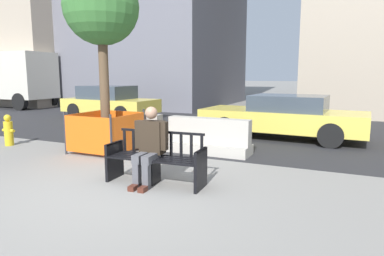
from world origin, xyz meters
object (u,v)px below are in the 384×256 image
Objects in this scene: street_bench at (156,161)px; delivery_truck at (2,78)px; car_taxi_near at (283,117)px; fire_hydrant at (8,131)px; construction_fence at (106,131)px; jersey_barrier_centre at (209,139)px; street_tree at (101,9)px; seated_person at (150,144)px; car_sedan_mid at (109,102)px; jersey_barrier_left at (128,132)px.

delivery_truck is at bearing 150.56° from street_bench.
fire_hydrant is (-6.36, -4.07, -0.25)m from car_taxi_near.
delivery_truck is (-12.80, 6.90, 1.19)m from construction_fence.
street_bench is 2.50m from jersey_barrier_centre.
jersey_barrier_centre is 3.89m from street_tree.
car_taxi_near is (1.22, 5.21, 0.24)m from street_bench.
construction_fence is (-2.34, -0.84, 0.16)m from jersey_barrier_centre.
street_tree is (-2.28, 1.72, 2.64)m from seated_person.
fire_hydrant is at bearing 167.52° from street_bench.
seated_person is 0.31× the size of car_sedan_mid.
street_tree is at bearing 180.00° from construction_fence.
jersey_barrier_left is 0.92m from construction_fence.
delivery_truck is at bearing 158.17° from jersey_barrier_centre.
jersey_barrier_left is (-2.39, 2.56, -0.06)m from street_bench.
seated_person is 0.19× the size of delivery_truck.
construction_fence is 5.05m from car_taxi_near.
street_tree is 5.72m from car_taxi_near.
street_bench is at bearing -103.19° from car_taxi_near.
car_sedan_mid is 8.88m from delivery_truck.
delivery_truck is 12.54m from fire_hydrant.
construction_fence is 0.20× the size of delivery_truck.
delivery_truck reaches higher than car_taxi_near.
jersey_barrier_left is at bearing 132.98° from street_bench.
construction_fence is at bearing -88.77° from jersey_barrier_left.
fire_hydrant is at bearing 166.65° from seated_person.
street_bench is 3.50m from jersey_barrier_left.
car_sedan_mid is at bearing 132.30° from jersey_barrier_left.
car_sedan_mid is (-4.11, 5.40, -2.64)m from street_tree.
jersey_barrier_centre is 2.49m from construction_fence.
street_tree is (-2.34, -0.84, 2.99)m from jersey_barrier_centre.
seated_person is 5.20m from fire_hydrant.
seated_person reaches higher than car_taxi_near.
construction_fence reaches higher than jersey_barrier_centre.
construction_fence is at bearing -160.23° from jersey_barrier_centre.
car_sedan_mid is at bearing 131.93° from seated_person.
street_tree is 2.83m from construction_fence.
car_taxi_near reaches higher than jersey_barrier_centre.
jersey_barrier_left is 0.47× the size of street_tree.
car_taxi_near is (1.25, 2.71, 0.30)m from jersey_barrier_centre.
jersey_barrier_left is at bearing -47.70° from car_sedan_mid.
street_bench is 0.36× the size of car_taxi_near.
jersey_barrier_centre is at bearing -35.27° from car_sedan_mid.
car_taxi_near is (3.61, 2.64, 0.30)m from jersey_barrier_left.
delivery_truck is at bearing 154.86° from jersey_barrier_left.
delivery_truck is (-15.16, 8.56, 1.29)m from street_bench.
jersey_barrier_centre is at bearing -1.60° from jersey_barrier_left.
seated_person is 1.60× the size of fire_hydrant.
seated_person is (-0.08, -0.06, 0.29)m from street_bench.
delivery_truck is (-12.80, 6.90, -1.64)m from street_tree.
jersey_barrier_left is (-2.36, 0.07, 0.00)m from jersey_barrier_centre.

